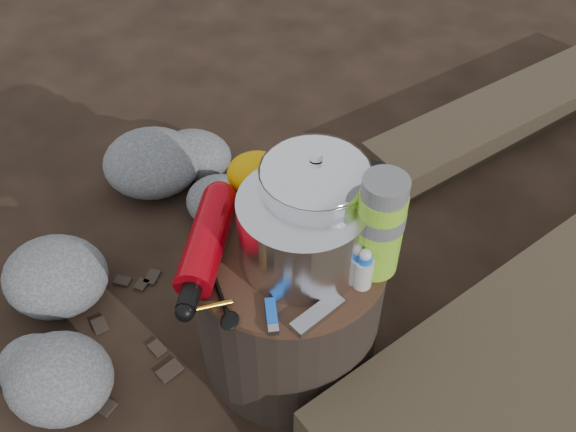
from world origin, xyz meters
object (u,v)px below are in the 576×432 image
(thermos, at_px, (380,226))
(travel_mug, at_px, (365,199))
(stump, at_px, (288,304))
(camping_pot, at_px, (314,199))
(fuel_bottle, at_px, (207,241))

(thermos, bearing_deg, travel_mug, 113.11)
(stump, relative_size, camping_pot, 1.96)
(stump, height_order, thermos, thermos)
(stump, distance_m, fuel_bottle, 0.28)
(camping_pot, height_order, fuel_bottle, camping_pot)
(camping_pot, xyz_separation_m, thermos, (0.14, -0.04, 0.01))
(stump, height_order, travel_mug, travel_mug)
(camping_pot, xyz_separation_m, travel_mug, (0.09, 0.07, -0.04))
(thermos, distance_m, travel_mug, 0.13)
(stump, distance_m, camping_pot, 0.30)
(camping_pot, distance_m, thermos, 0.14)
(travel_mug, bearing_deg, stump, -136.86)
(fuel_bottle, xyz_separation_m, travel_mug, (0.28, 0.18, 0.03))
(camping_pot, relative_size, thermos, 0.94)
(fuel_bottle, height_order, travel_mug, travel_mug)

